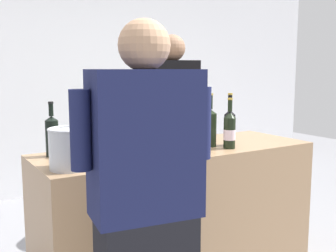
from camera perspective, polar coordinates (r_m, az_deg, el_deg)
wall_back at (r=4.93m, az=-15.32°, el=7.01°), size 8.00×0.10×2.80m
counter at (r=2.73m, az=1.48°, el=-13.11°), size 1.82×0.63×0.96m
wine_bottle_0 at (r=2.35m, az=-3.82°, el=-1.19°), size 0.07×0.07×0.33m
wine_bottle_1 at (r=2.39m, az=-10.15°, el=-1.56°), size 0.08×0.08×0.30m
wine_bottle_2 at (r=2.43m, az=-16.08°, el=-1.25°), size 0.08×0.08×0.32m
wine_bottle_3 at (r=2.68m, az=3.83°, el=-0.10°), size 0.08×0.08×0.33m
wine_bottle_4 at (r=2.60m, az=8.69°, el=-0.57°), size 0.08×0.08×0.32m
wine_bottle_5 at (r=2.87m, az=4.28°, el=0.46°), size 0.07×0.07×0.34m
wine_bottle_6 at (r=2.70m, az=8.69°, el=-0.20°), size 0.07×0.07×0.35m
wine_bottle_7 at (r=2.64m, az=5.98°, el=-0.09°), size 0.08×0.08×0.35m
wine_glass at (r=2.45m, az=3.46°, el=-0.57°), size 0.08×0.08×0.19m
ice_bucket at (r=2.10m, az=-13.73°, el=-3.07°), size 0.22×0.22×0.21m
person_server at (r=3.30m, az=0.53°, el=-2.63°), size 0.54×0.34×1.74m
person_guest at (r=1.73m, az=-3.19°, el=-14.16°), size 0.59×0.30×1.66m
potted_shrub at (r=3.65m, az=-1.98°, el=-2.13°), size 0.64×0.65×1.15m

